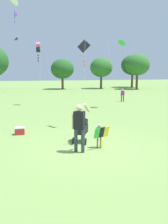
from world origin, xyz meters
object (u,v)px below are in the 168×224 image
at_px(stroller, 82,128).
at_px(person_sitting_far, 123,94).
at_px(child_with_butterfly_kite, 100,134).
at_px(kite_adult_black, 84,50).
at_px(kite_orange_delta, 38,48).
at_px(person_adult_flyer, 79,124).
at_px(cooler_box, 20,131).
at_px(kite_blue_high, 122,44).
at_px(kite_green_novelty, 13,0).

bearing_deg(stroller, person_sitting_far, 61.09).
height_order(child_with_butterfly_kite, stroller, stroller).
relative_size(kite_adult_black, kite_orange_delta, 0.86).
relative_size(person_adult_flyer, cooler_box, 4.19).
height_order(stroller, kite_adult_black, kite_adult_black).
height_order(child_with_butterfly_kite, kite_orange_delta, kite_orange_delta).
bearing_deg(kite_adult_black, kite_blue_high, 54.11).
xyz_separation_m(kite_adult_black, kite_orange_delta, (-2.05, 8.76, 0.88)).
distance_m(person_adult_flyer, kite_blue_high, 11.60).
distance_m(kite_orange_delta, kite_blue_high, 6.95).
bearing_deg(kite_green_novelty, person_sitting_far, 43.25).
bearing_deg(kite_adult_black, kite_orange_delta, 103.19).
bearing_deg(kite_orange_delta, stroller, -82.62).
distance_m(kite_adult_black, person_sitting_far, 11.42).
xyz_separation_m(person_adult_flyer, kite_blue_high, (5.24, 9.55, 3.97)).
bearing_deg(stroller, person_adult_flyer, -105.30).
height_order(stroller, person_sitting_far, person_sitting_far).
bearing_deg(kite_blue_high, person_adult_flyer, -118.75).
relative_size(child_with_butterfly_kite, cooler_box, 2.13).
relative_size(person_adult_flyer, kite_adult_black, 0.41).
relative_size(stroller, kite_orange_delta, 0.21).
relative_size(person_adult_flyer, kite_orange_delta, 0.35).
bearing_deg(kite_adult_black, child_with_butterfly_kite, -91.41).
xyz_separation_m(child_with_butterfly_kite, person_sitting_far, (5.91, 12.59, 0.15)).
relative_size(person_adult_flyer, person_sitting_far, 1.52).
xyz_separation_m(child_with_butterfly_kite, cooler_box, (-3.19, 2.67, -0.40)).
xyz_separation_m(child_with_butterfly_kite, kite_green_novelty, (-3.29, 3.94, 5.73)).
distance_m(person_adult_flyer, kite_green_novelty, 7.15).
bearing_deg(child_with_butterfly_kite, person_sitting_far, 64.87).
distance_m(child_with_butterfly_kite, cooler_box, 4.18).
distance_m(child_with_butterfly_kite, person_adult_flyer, 1.04).
relative_size(person_adult_flyer, kite_green_novelty, 0.28).
distance_m(child_with_butterfly_kite, kite_orange_delta, 12.98).
bearing_deg(kite_adult_black, person_sitting_far, 57.85).
height_order(kite_adult_black, person_sitting_far, kite_adult_black).
bearing_deg(kite_adult_black, person_adult_flyer, -104.68).
distance_m(kite_blue_high, cooler_box, 11.16).
relative_size(stroller, person_sitting_far, 0.89).
xyz_separation_m(kite_adult_black, kite_green_novelty, (-3.37, 0.62, 2.31)).
relative_size(child_with_butterfly_kite, stroller, 0.87).
relative_size(stroller, kite_blue_high, 0.21).
relative_size(stroller, cooler_box, 2.46).
height_order(child_with_butterfly_kite, kite_adult_black, kite_adult_black).
relative_size(kite_orange_delta, person_sitting_far, 4.30).
bearing_deg(kite_adult_black, stroller, -104.36).
relative_size(child_with_butterfly_kite, kite_blue_high, 0.18).
height_order(person_adult_flyer, cooler_box, person_adult_flyer).
xyz_separation_m(child_with_butterfly_kite, stroller, (-0.53, 0.94, 0.03)).
xyz_separation_m(kite_adult_black, cooler_box, (-3.27, -0.65, -3.83)).
xyz_separation_m(kite_orange_delta, cooler_box, (-1.22, -9.41, -4.71)).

